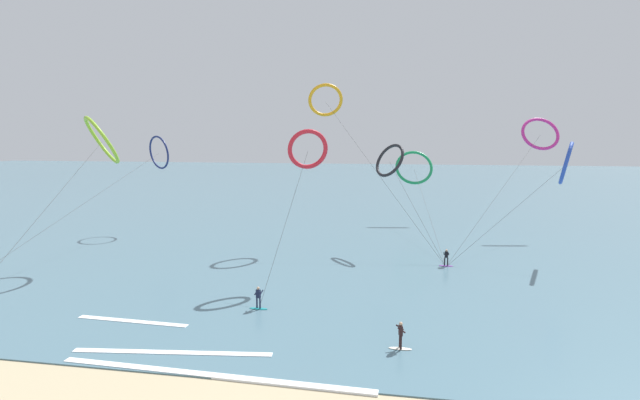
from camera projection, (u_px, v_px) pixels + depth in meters
name	position (u px, v px, depth m)	size (l,w,h in m)	color
sea_water	(375.00, 186.00, 121.79)	(400.00, 200.00, 0.08)	slate
surfer_violet	(446.00, 259.00, 45.89)	(1.40, 0.61, 1.70)	purple
surfer_ivory	(401.00, 337.00, 27.91)	(1.40, 0.64, 1.70)	silver
surfer_teal	(258.00, 299.00, 34.44)	(1.40, 0.65, 1.70)	teal
kite_crimson	(308.00, 149.00, 41.20)	(3.94, 10.02, 13.46)	red
kite_lime	(102.00, 140.00, 45.33)	(5.84, 22.20, 14.79)	#8CC62D
kite_cobalt	(566.00, 163.00, 47.19)	(13.20, 6.96, 12.31)	#2647B7
kite_emerald	(414.00, 167.00, 69.35)	(5.90, 26.54, 10.72)	#199351
kite_magenta	(540.00, 134.00, 60.82)	(15.91, 21.07, 15.34)	#CC288E
kite_amber	(326.00, 100.00, 55.18)	(15.84, 10.98, 18.99)	orange
kite_charcoal	(390.00, 160.00, 52.23)	(8.06, 9.05, 12.02)	black
kite_navy	(159.00, 153.00, 62.38)	(4.32, 32.90, 12.93)	navy
wave_crest_near	(212.00, 376.00, 24.92)	(17.76, 0.50, 0.12)	white
wave_crest_mid	(172.00, 353.00, 27.52)	(11.91, 0.50, 0.12)	white
wave_crest_far	(132.00, 322.00, 32.18)	(8.23, 0.50, 0.12)	white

